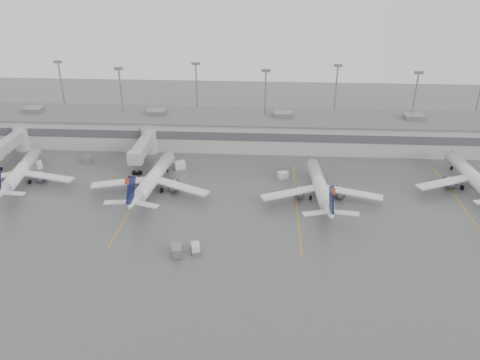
# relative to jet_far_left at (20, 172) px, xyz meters

# --- Properties ---
(ground) EXTENTS (260.00, 260.00, 0.00)m
(ground) POSITION_rel_jet_far_left_xyz_m (46.02, -29.58, -2.87)
(ground) COLOR #525254
(ground) RESTS_ON ground
(terminal) EXTENTS (152.00, 17.00, 9.45)m
(terminal) POSITION_rel_jet_far_left_xyz_m (46.01, 28.40, 1.30)
(terminal) COLOR #A4A49F
(terminal) RESTS_ON ground
(light_masts) EXTENTS (142.40, 8.00, 20.60)m
(light_masts) POSITION_rel_jet_far_left_xyz_m (46.02, 34.17, 9.16)
(light_masts) COLOR gray
(light_masts) RESTS_ON ground
(jet_bridge_left) EXTENTS (4.00, 17.20, 7.00)m
(jet_bridge_left) POSITION_rel_jet_far_left_xyz_m (-9.48, 16.14, 1.00)
(jet_bridge_left) COLOR #999C9E
(jet_bridge_left) RESTS_ON ground
(jet_bridge_right) EXTENTS (4.00, 17.20, 7.00)m
(jet_bridge_right) POSITION_rel_jet_far_left_xyz_m (25.52, 16.14, 1.00)
(jet_bridge_right) COLOR #999C9E
(jet_bridge_right) RESTS_ON ground
(stand_markings) EXTENTS (105.25, 40.00, 0.01)m
(stand_markings) POSITION_rel_jet_far_left_xyz_m (46.02, -5.58, -2.86)
(stand_markings) COLOR #C48E0B
(stand_markings) RESTS_ON ground
(jet_far_left) EXTENTS (25.23, 28.46, 9.24)m
(jet_far_left) POSITION_rel_jet_far_left_xyz_m (0.00, 0.00, 0.00)
(jet_far_left) COLOR silver
(jet_far_left) RESTS_ON ground
(jet_mid_left) EXTENTS (26.92, 30.30, 9.81)m
(jet_mid_left) POSITION_rel_jet_far_left_xyz_m (31.53, -1.97, 0.18)
(jet_mid_left) COLOR silver
(jet_mid_left) RESTS_ON ground
(jet_mid_right) EXTENTS (26.21, 29.45, 9.52)m
(jet_mid_right) POSITION_rel_jet_far_left_xyz_m (68.57, -3.56, 0.09)
(jet_mid_right) COLOR silver
(jet_mid_right) RESTS_ON ground
(jet_far_right) EXTENTS (26.97, 30.30, 9.80)m
(jet_far_right) POSITION_rel_jet_far_left_xyz_m (103.23, 3.48, 0.17)
(jet_far_right) COLOR silver
(jet_far_right) RESTS_ON ground
(baggage_tug) EXTENTS (2.22, 2.93, 1.69)m
(baggage_tug) POSITION_rel_jet_far_left_xyz_m (44.60, -25.39, -2.21)
(baggage_tug) COLOR silver
(baggage_tug) RESTS_ON ground
(baggage_cart) EXTENTS (2.31, 3.25, 1.89)m
(baggage_cart) POSITION_rel_jet_far_left_xyz_m (41.40, -26.59, -1.89)
(baggage_cart) COLOR slate
(baggage_cart) RESTS_ON ground
(gse_uld_a) EXTENTS (3.08, 2.38, 1.95)m
(gse_uld_a) POSITION_rel_jet_far_left_xyz_m (-0.57, 8.29, -1.90)
(gse_uld_a) COLOR silver
(gse_uld_a) RESTS_ON ground
(gse_uld_b) EXTENTS (3.10, 2.66, 1.85)m
(gse_uld_b) POSITION_rel_jet_far_left_xyz_m (35.32, 10.46, -1.94)
(gse_uld_b) COLOR silver
(gse_uld_b) RESTS_ON ground
(gse_uld_c) EXTENTS (2.68, 2.23, 1.62)m
(gse_uld_c) POSITION_rel_jet_far_left_xyz_m (60.81, 6.32, -2.06)
(gse_uld_c) COLOR silver
(gse_uld_c) RESTS_ON ground
(gse_loader) EXTENTS (2.62, 3.32, 1.81)m
(gse_loader) POSITION_rel_jet_far_left_xyz_m (11.06, 12.88, -1.96)
(gse_loader) COLOR slate
(gse_loader) RESTS_ON ground
(cone_a) EXTENTS (0.47, 0.47, 0.75)m
(cone_a) POSITION_rel_jet_far_left_xyz_m (-5.94, 9.05, -2.50)
(cone_a) COLOR #DA6904
(cone_a) RESTS_ON ground
(cone_b) EXTENTS (0.42, 0.42, 0.67)m
(cone_b) POSITION_rel_jet_far_left_xyz_m (20.37, 4.27, -2.53)
(cone_b) COLOR #DA6904
(cone_b) RESTS_ON ground
(cone_c) EXTENTS (0.45, 0.45, 0.71)m
(cone_c) POSITION_rel_jet_far_left_xyz_m (53.39, 4.79, -2.51)
(cone_c) COLOR #DA6904
(cone_c) RESTS_ON ground
(cone_d) EXTENTS (0.49, 0.49, 0.77)m
(cone_d) POSITION_rel_jet_far_left_xyz_m (94.39, 4.84, -2.48)
(cone_d) COLOR #DA6904
(cone_d) RESTS_ON ground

